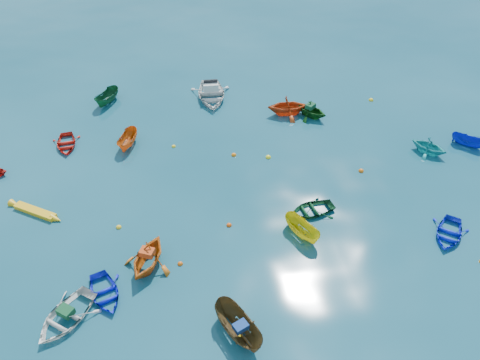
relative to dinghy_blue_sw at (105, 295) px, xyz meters
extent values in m
plane|color=#0A3D4D|center=(8.05, 2.25, 0.00)|extent=(160.00, 160.00, 0.00)
imported|color=#111CD6|center=(0.00, 0.00, 0.00)|extent=(2.79, 3.29, 0.58)
imported|color=silver|center=(-1.74, -1.09, 0.00)|extent=(3.97, 4.14, 0.70)
imported|color=brown|center=(6.24, -3.21, 0.00)|extent=(2.50, 3.53, 1.28)
imported|color=#1125D5|center=(18.93, 0.97, 0.00)|extent=(3.41, 3.54, 0.60)
imported|color=#CC5E13|center=(2.20, 1.59, 0.00)|extent=(3.68, 3.88, 1.61)
imported|color=gold|center=(10.79, 2.40, 0.00)|extent=(2.08, 2.85, 1.04)
imported|color=#0F4221|center=(11.85, 4.11, 0.00)|extent=(3.10, 2.45, 0.58)
imported|color=teal|center=(21.46, 8.51, 0.00)|extent=(3.17, 3.20, 1.27)
imported|color=#D45C13|center=(0.99, 12.77, 0.00)|extent=(1.81, 2.86, 1.03)
imported|color=#114B13|center=(14.75, 14.35, 0.00)|extent=(3.38, 3.43, 1.37)
imported|color=#0E1FB2|center=(24.61, 8.83, 0.00)|extent=(2.32, 2.21, 0.90)
imported|color=red|center=(-3.36, 13.43, 0.00)|extent=(2.25, 2.95, 0.57)
imported|color=#BF3D12|center=(13.07, 14.96, 0.00)|extent=(3.27, 2.87, 1.64)
imported|color=#114C28|center=(-0.72, 18.97, 0.00)|extent=(2.34, 2.98, 1.09)
imported|color=silver|center=(7.53, 18.33, 0.00)|extent=(3.50, 4.74, 1.55)
cube|color=#124927|center=(-1.68, -1.01, 0.53)|extent=(0.91, 0.88, 0.35)
cube|color=navy|center=(6.31, -3.35, 0.80)|extent=(0.79, 0.71, 0.31)
cube|color=#D14315|center=(2.22, 1.63, 0.98)|extent=(0.88, 0.80, 0.35)
cube|color=#114727|center=(14.69, 14.43, 0.86)|extent=(0.90, 0.88, 0.35)
sphere|color=#D4520B|center=(3.84, 1.39, 0.00)|extent=(0.29, 0.29, 0.29)
sphere|color=yellow|center=(6.19, -3.35, 0.00)|extent=(0.29, 0.29, 0.29)
sphere|color=yellow|center=(0.52, 4.67, 0.00)|extent=(0.32, 0.32, 0.32)
sphere|color=#DF4A0C|center=(6.83, 3.79, 0.00)|extent=(0.31, 0.31, 0.31)
sphere|color=#FFF11A|center=(10.43, 9.75, 0.00)|extent=(0.37, 0.37, 0.37)
sphere|color=#E15F0C|center=(16.17, 7.28, 0.00)|extent=(0.36, 0.36, 0.36)
sphere|color=yellow|center=(4.11, 12.08, 0.00)|extent=(0.29, 0.29, 0.29)
sphere|color=orange|center=(8.14, 10.39, 0.00)|extent=(0.35, 0.35, 0.35)
sphere|color=yellow|center=(20.25, 15.82, 0.00)|extent=(0.38, 0.38, 0.38)
camera|label=1|loc=(4.32, -15.02, 19.49)|focal=35.00mm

